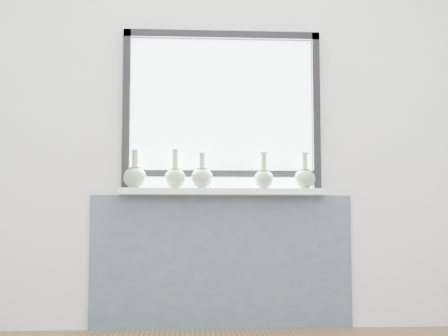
{
  "coord_description": "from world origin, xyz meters",
  "views": [
    {
      "loc": [
        -0.24,
        -2.29,
        0.69
      ],
      "look_at": [
        0.0,
        1.55,
        1.02
      ],
      "focal_mm": 50.0,
      "sensor_mm": 36.0,
      "label": 1
    }
  ],
  "objects": [
    {
      "name": "vase_c",
      "position": [
        -0.13,
        1.7,
        0.98
      ],
      "size": [
        0.14,
        0.14,
        0.23
      ],
      "rotation": [
        0.0,
        0.0,
        -0.21
      ],
      "color": "gray",
      "rests_on": "windowsill"
    },
    {
      "name": "window",
      "position": [
        0.0,
        1.77,
        1.44
      ],
      "size": [
        1.3,
        0.06,
        1.05
      ],
      "color": "black",
      "rests_on": "windowsill"
    },
    {
      "name": "back_wall",
      "position": [
        0.0,
        1.81,
        1.3
      ],
      "size": [
        3.6,
        0.02,
        2.6
      ],
      "primitive_type": "cube",
      "color": "silver",
      "rests_on": "ground"
    },
    {
      "name": "apron_panel",
      "position": [
        0.0,
        1.78,
        0.43
      ],
      "size": [
        1.7,
        0.03,
        0.86
      ],
      "primitive_type": "cube",
      "color": "#475765",
      "rests_on": "ground"
    },
    {
      "name": "windowsill",
      "position": [
        0.0,
        1.71,
        0.88
      ],
      "size": [
        1.32,
        0.18,
        0.04
      ],
      "primitive_type": "cube",
      "color": "silver",
      "rests_on": "apron_panel"
    },
    {
      "name": "vase_d",
      "position": [
        0.26,
        1.69,
        0.97
      ],
      "size": [
        0.13,
        0.13,
        0.23
      ],
      "rotation": [
        0.0,
        0.0,
        -0.02
      ],
      "color": "gray",
      "rests_on": "windowsill"
    },
    {
      "name": "vase_a",
      "position": [
        -0.56,
        1.7,
        0.98
      ],
      "size": [
        0.15,
        0.15,
        0.25
      ],
      "rotation": [
        0.0,
        0.0,
        0.11
      ],
      "color": "gray",
      "rests_on": "windowsill"
    },
    {
      "name": "vase_b",
      "position": [
        -0.3,
        1.71,
        0.98
      ],
      "size": [
        0.14,
        0.14,
        0.25
      ],
      "rotation": [
        0.0,
        0.0,
        -0.18
      ],
      "color": "gray",
      "rests_on": "windowsill"
    },
    {
      "name": "vase_e",
      "position": [
        0.53,
        1.69,
        0.97
      ],
      "size": [
        0.14,
        0.14,
        0.23
      ],
      "rotation": [
        0.0,
        0.0,
        -0.36
      ],
      "color": "gray",
      "rests_on": "windowsill"
    }
  ]
}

